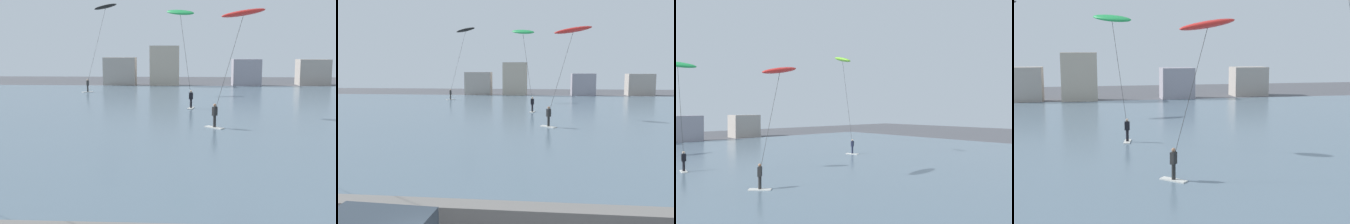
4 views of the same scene
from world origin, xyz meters
The scene contains 5 objects.
water_bay centered at (0.00, 30.98, 0.05)m, with size 84.00×52.00×0.10m, color slate.
far_shore_buildings centered at (3.08, 58.86, 2.37)m, with size 34.59×5.43×6.04m.
kitesurfer_green centered at (-0.57, 30.30, 7.41)m, with size 2.72×3.67×8.76m.
kitesurfer_black centered at (-10.67, 47.15, 9.61)m, with size 4.52×2.53×11.24m.
kitesurfer_red centered at (3.48, 22.91, 7.03)m, with size 4.12×2.11×8.10m.
Camera 1 is at (0.17, -5.45, 5.23)m, focal length 44.62 mm.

